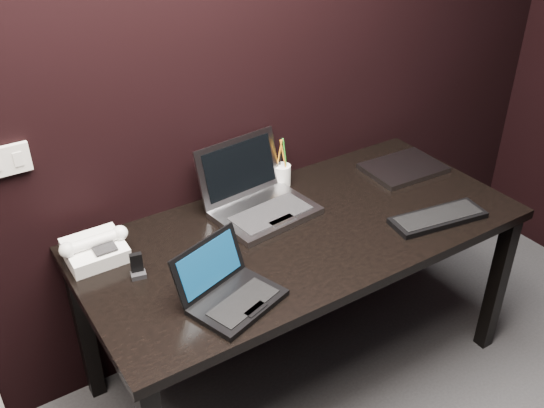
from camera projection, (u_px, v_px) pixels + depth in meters
wall_back at (174, 71)px, 2.16m from camera, size 4.00×0.00×4.00m
wall_switch at (6, 161)px, 1.96m from camera, size 0.15×0.02×0.10m
desk at (303, 244)px, 2.35m from camera, size 1.70×0.80×0.74m
netbook at (230, 291)px, 1.94m from camera, size 0.35×0.33×0.18m
silver_laptop at (258, 200)px, 2.39m from camera, size 0.41×0.38×0.26m
ext_keyboard at (438, 218)px, 2.35m from camera, size 0.40×0.19×0.02m
closed_laptop at (403, 168)px, 2.70m from camera, size 0.35×0.26×0.02m
desk_phone at (95, 249)px, 2.12m from camera, size 0.24×0.18×0.12m
mobile_phone at (137, 268)px, 2.05m from camera, size 0.06×0.05×0.09m
pen_cup at (282, 174)px, 2.57m from camera, size 0.09×0.09×0.22m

